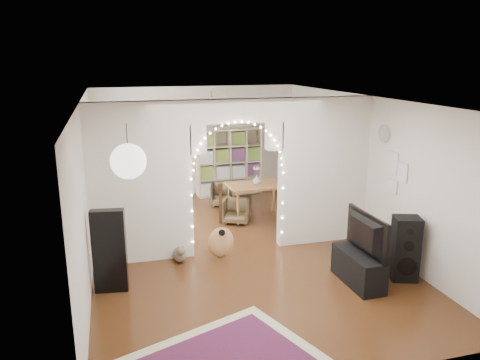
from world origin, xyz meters
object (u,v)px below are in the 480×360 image
object	(u,v)px
floor_speaker	(405,249)
media_console	(358,268)
bookcase	(229,162)
dining_chair_right	(223,195)
dining_chair_left	(237,211)
acoustic_guitar	(221,230)
dining_table	(257,187)

from	to	relation	value
floor_speaker	media_console	size ratio (longest dim) A/B	1.02
bookcase	media_console	bearing A→B (deg)	-85.74
dining_chair_right	dining_chair_left	bearing A→B (deg)	-73.97
acoustic_guitar	dining_table	world-z (taller)	acoustic_guitar
acoustic_guitar	dining_chair_left	distance (m)	1.80
bookcase	dining_chair_left	xyz separation A→B (m)	(-0.39, -2.12, -0.59)
acoustic_guitar	bookcase	xyz separation A→B (m)	(1.11, 3.75, 0.35)
media_console	bookcase	xyz separation A→B (m)	(-0.68, 5.29, 0.59)
acoustic_guitar	bookcase	distance (m)	3.93
acoustic_guitar	floor_speaker	world-z (taller)	acoustic_guitar
media_console	dining_chair_left	bearing A→B (deg)	107.32
acoustic_guitar	dining_chair_left	xyz separation A→B (m)	(0.72, 1.63, -0.24)
media_console	dining_chair_right	world-z (taller)	dining_chair_right
floor_speaker	acoustic_guitar	bearing A→B (deg)	166.44
acoustic_guitar	media_console	size ratio (longest dim) A/B	1.13
floor_speaker	media_console	xyz separation A→B (m)	(-0.76, 0.05, -0.26)
media_console	dining_chair_left	size ratio (longest dim) A/B	1.83
floor_speaker	dining_table	world-z (taller)	floor_speaker
floor_speaker	dining_chair_right	world-z (taller)	floor_speaker
floor_speaker	dining_chair_left	world-z (taller)	floor_speaker
dining_chair_right	acoustic_guitar	bearing A→B (deg)	-88.01
dining_table	floor_speaker	bearing A→B (deg)	-70.74
dining_table	dining_chair_right	distance (m)	1.25
bookcase	dining_chair_left	world-z (taller)	bookcase
media_console	dining_chair_left	xyz separation A→B (m)	(-1.07, 3.17, -0.00)
dining_chair_left	dining_chair_right	world-z (taller)	dining_chair_right
dining_table	acoustic_guitar	bearing A→B (deg)	-126.34
acoustic_guitar	dining_chair_right	xyz separation A→B (m)	(0.73, 2.87, -0.24)
dining_table	dining_chair_right	xyz separation A→B (m)	(-0.49, 1.07, -0.43)
acoustic_guitar	bookcase	world-z (taller)	bookcase
media_console	bookcase	bearing A→B (deg)	95.99
dining_table	media_console	bearing A→B (deg)	-82.45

